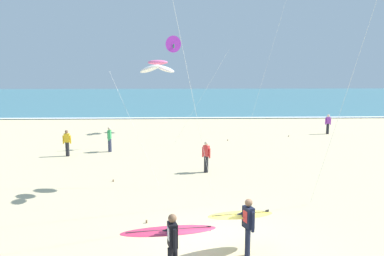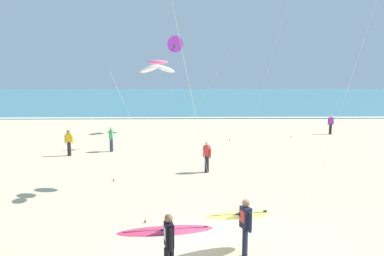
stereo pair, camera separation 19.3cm
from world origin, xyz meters
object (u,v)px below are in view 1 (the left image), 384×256
at_px(bystander_green_top, 110,139).
at_px(bystander_red_top, 206,157).
at_px(surfer_trailing, 245,220).
at_px(bystander_yellow_top, 67,143).
at_px(surfer_lead, 171,236).
at_px(kite_arc_rose_mid, 158,67).
at_px(bystander_purple_top, 328,124).
at_px(kite_delta_violet_high, 173,45).

xyz_separation_m(bystander_green_top, bystander_red_top, (5.77, -4.87, 0.00)).
xyz_separation_m(surfer_trailing, bystander_yellow_top, (-8.58, 12.16, -0.24)).
distance_m(surfer_lead, bystander_green_top, 14.85).
distance_m(surfer_lead, kite_arc_rose_mid, 8.18).
bearing_deg(surfer_lead, bystander_yellow_top, 116.56).
bearing_deg(bystander_green_top, surfer_trailing, -64.76).
relative_size(kite_arc_rose_mid, bystander_green_top, 3.49).
height_order(surfer_lead, kite_arc_rose_mid, kite_arc_rose_mid).
height_order(surfer_lead, bystander_yellow_top, surfer_lead).
height_order(bystander_red_top, bystander_yellow_top, same).
relative_size(bystander_red_top, bystander_yellow_top, 1.00).
bearing_deg(bystander_purple_top, surfer_trailing, -117.75).
distance_m(surfer_trailing, bystander_yellow_top, 14.88).
height_order(kite_delta_violet_high, bystander_yellow_top, kite_delta_violet_high).
relative_size(surfer_lead, bystander_green_top, 1.61).
relative_size(surfer_trailing, kite_delta_violet_high, 0.29).
xyz_separation_m(kite_arc_rose_mid, bystander_yellow_top, (-5.86, 6.14, -4.45)).
distance_m(kite_delta_violet_high, bystander_yellow_top, 9.15).
bearing_deg(bystander_yellow_top, bystander_purple_top, 20.72).
distance_m(kite_delta_violet_high, bystander_green_top, 7.39).
bearing_deg(kite_delta_violet_high, bystander_red_top, -75.21).
distance_m(bystander_green_top, bystander_red_top, 7.56).
distance_m(surfer_trailing, bystander_red_top, 8.41).
distance_m(surfer_trailing, bystander_purple_top, 21.73).
xyz_separation_m(bystander_red_top, bystander_yellow_top, (-8.10, 3.76, 0.00)).
height_order(surfer_lead, bystander_green_top, surfer_lead).
bearing_deg(kite_delta_violet_high, surfer_lead, -89.29).
height_order(kite_arc_rose_mid, bystander_red_top, kite_arc_rose_mid).
bearing_deg(kite_arc_rose_mid, bystander_yellow_top, 133.67).
distance_m(kite_arc_rose_mid, bystander_red_top, 5.52).
bearing_deg(kite_delta_violet_high, bystander_purple_top, 19.08).
bearing_deg(surfer_lead, kite_delta_violet_high, 90.71).
bearing_deg(bystander_purple_top, surfer_lead, -121.00).
xyz_separation_m(bystander_red_top, bystander_purple_top, (10.60, 10.84, 0.00)).
bearing_deg(bystander_purple_top, kite_arc_rose_mid, -134.15).
relative_size(kite_arc_rose_mid, bystander_purple_top, 3.49).
bearing_deg(kite_arc_rose_mid, bystander_purple_top, 45.85).
distance_m(kite_delta_violet_high, bystander_red_top, 9.03).
xyz_separation_m(bystander_yellow_top, bystander_purple_top, (18.69, 7.07, 0.00)).
bearing_deg(kite_delta_violet_high, bystander_green_top, -157.21).
distance_m(surfer_trailing, kite_delta_violet_high, 16.17).
distance_m(surfer_lead, bystander_purple_top, 23.56).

